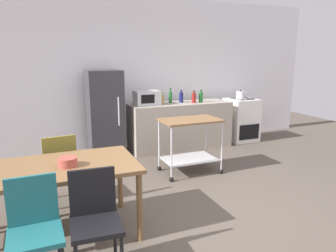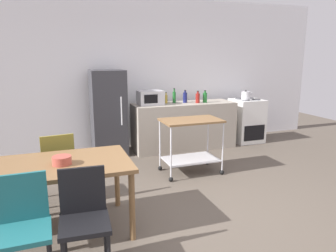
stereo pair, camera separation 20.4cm
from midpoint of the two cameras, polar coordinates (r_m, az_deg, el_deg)
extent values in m
plane|color=brown|center=(3.82, 7.00, -15.66)|extent=(12.00, 12.00, 0.00)
cube|color=white|center=(6.39, -5.80, 9.35)|extent=(8.40, 0.12, 2.90)
cube|color=#A89E8E|center=(6.25, 3.79, 0.05)|extent=(2.00, 0.64, 0.90)
cube|color=brown|center=(3.34, -18.10, -6.78)|extent=(1.50, 0.90, 0.04)
cylinder|color=brown|center=(3.22, -4.60, -14.21)|extent=(0.06, 0.06, 0.71)
cylinder|color=brown|center=(3.91, -7.66, -9.27)|extent=(0.06, 0.06, 0.71)
cube|color=olive|center=(4.18, -17.96, -6.64)|extent=(0.45, 0.45, 0.04)
cube|color=olive|center=(3.94, -17.76, -4.42)|extent=(0.38, 0.08, 0.40)
cylinder|color=black|center=(4.45, -15.92, -8.71)|extent=(0.03, 0.03, 0.45)
cylinder|color=black|center=(4.40, -20.31, -9.23)|extent=(0.03, 0.03, 0.45)
cylinder|color=black|center=(4.14, -14.99, -10.30)|extent=(0.03, 0.03, 0.45)
cylinder|color=black|center=(4.09, -19.73, -10.89)|extent=(0.03, 0.03, 0.45)
cube|color=#1E666B|center=(2.75, -22.42, -17.39)|extent=(0.41, 0.41, 0.04)
cube|color=#1E666B|center=(2.82, -22.74, -11.70)|extent=(0.38, 0.04, 0.40)
cylinder|color=black|center=(3.02, -18.54, -19.63)|extent=(0.03, 0.03, 0.45)
cube|color=black|center=(2.74, -12.60, -16.83)|extent=(0.42, 0.42, 0.04)
cube|color=black|center=(2.80, -13.07, -11.12)|extent=(0.38, 0.05, 0.40)
cylinder|color=black|center=(3.01, -16.02, -19.55)|extent=(0.03, 0.03, 0.45)
cylinder|color=black|center=(3.02, -9.19, -19.06)|extent=(0.03, 0.03, 0.45)
cube|color=white|center=(6.97, 14.72, 0.96)|extent=(0.60, 0.60, 0.90)
cube|color=black|center=(6.77, 16.08, -1.21)|extent=(0.48, 0.01, 0.32)
cylinder|color=#47474C|center=(6.72, 14.60, 4.54)|extent=(0.16, 0.16, 0.02)
cylinder|color=#47474C|center=(6.87, 16.40, 4.60)|extent=(0.16, 0.16, 0.02)
cylinder|color=#47474C|center=(6.92, 13.48, 4.82)|extent=(0.16, 0.16, 0.02)
cylinder|color=#47474C|center=(7.06, 15.26, 4.87)|extent=(0.16, 0.16, 0.02)
cube|color=#333338|center=(5.87, -9.67, 2.31)|extent=(0.60, 0.60, 1.55)
cylinder|color=silver|center=(5.59, -7.30, 2.68)|extent=(0.02, 0.02, 0.50)
cube|color=brown|center=(4.84, 5.39, 1.00)|extent=(0.90, 0.56, 0.03)
cube|color=silver|center=(5.00, 5.25, -5.92)|extent=(0.83, 0.52, 0.02)
cylinder|color=silver|center=(4.55, 1.82, -4.71)|extent=(0.02, 0.02, 0.76)
sphere|color=black|center=(4.69, 1.79, -9.55)|extent=(0.07, 0.07, 0.07)
cylinder|color=silver|center=(4.91, 10.99, -3.64)|extent=(0.02, 0.02, 0.76)
sphere|color=black|center=(5.04, 10.79, -8.17)|extent=(0.07, 0.07, 0.07)
cylinder|color=silver|center=(5.00, -0.29, -3.11)|extent=(0.02, 0.02, 0.76)
sphere|color=black|center=(5.13, -0.28, -7.58)|extent=(0.07, 0.07, 0.07)
cylinder|color=silver|center=(5.33, 8.26, -2.25)|extent=(0.02, 0.02, 0.76)
sphere|color=black|center=(5.45, 8.12, -6.47)|extent=(0.07, 0.07, 0.07)
cube|color=silver|center=(5.95, -2.20, 5.10)|extent=(0.46, 0.34, 0.26)
cube|color=black|center=(5.77, -2.05, 4.87)|extent=(0.25, 0.01, 0.16)
cylinder|color=gold|center=(6.11, 0.60, 4.82)|extent=(0.06, 0.06, 0.16)
cylinder|color=gold|center=(6.10, 0.61, 5.76)|extent=(0.03, 0.03, 0.05)
cylinder|color=black|center=(6.10, 0.61, 6.03)|extent=(0.03, 0.03, 0.01)
cylinder|color=#1E6628|center=(6.17, 2.08, 5.15)|extent=(0.06, 0.06, 0.21)
cylinder|color=#1E6628|center=(6.16, 2.09, 6.41)|extent=(0.03, 0.03, 0.06)
cylinder|color=black|center=(6.16, 2.09, 6.75)|extent=(0.03, 0.03, 0.01)
cylinder|color=navy|center=(6.21, 4.03, 5.10)|extent=(0.08, 0.08, 0.20)
cylinder|color=navy|center=(6.19, 4.04, 6.17)|extent=(0.04, 0.04, 0.04)
cylinder|color=black|center=(6.19, 4.05, 6.40)|extent=(0.04, 0.04, 0.01)
cylinder|color=maroon|center=(6.19, 6.30, 4.98)|extent=(0.08, 0.08, 0.18)
cylinder|color=maroon|center=(6.18, 6.32, 6.00)|extent=(0.04, 0.04, 0.04)
cylinder|color=black|center=(6.18, 6.33, 6.23)|extent=(0.04, 0.04, 0.01)
cylinder|color=#1E6628|center=(6.28, 7.58, 5.06)|extent=(0.08, 0.08, 0.19)
cylinder|color=#1E6628|center=(6.27, 7.61, 6.09)|extent=(0.04, 0.04, 0.04)
cylinder|color=black|center=(6.26, 7.62, 6.32)|extent=(0.04, 0.04, 0.01)
cylinder|color=#B24C3F|center=(3.27, -16.82, -5.94)|extent=(0.19, 0.19, 0.09)
cylinder|color=silver|center=(6.73, 14.62, 5.32)|extent=(0.17, 0.17, 0.16)
sphere|color=black|center=(6.72, 14.66, 6.13)|extent=(0.03, 0.03, 0.03)
cylinder|color=silver|center=(6.79, 15.43, 5.54)|extent=(0.08, 0.02, 0.07)
camera|label=1|loc=(0.10, -88.73, 0.28)|focal=33.96mm
camera|label=2|loc=(0.10, 91.27, -0.28)|focal=33.96mm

